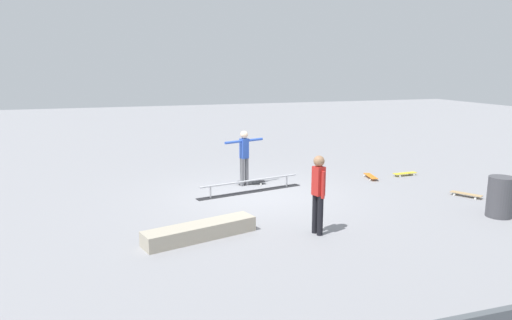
% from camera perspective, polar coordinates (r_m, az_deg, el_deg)
% --- Properties ---
extents(ground_plane, '(60.00, 60.00, 0.00)m').
position_cam_1_polar(ground_plane, '(12.74, 0.15, -4.27)').
color(ground_plane, gray).
extents(grind_rail, '(3.16, 0.90, 0.35)m').
position_cam_1_polar(grind_rail, '(13.00, -0.69, -3.26)').
color(grind_rail, black).
rests_on(grind_rail, ground_plane).
extents(skate_ledge, '(2.42, 1.13, 0.31)m').
position_cam_1_polar(skate_ledge, '(9.65, -6.78, -8.56)').
color(skate_ledge, '#B2A893').
rests_on(skate_ledge, ground_plane).
extents(skater_main, '(1.25, 0.48, 1.61)m').
position_cam_1_polar(skater_main, '(13.54, -1.44, 0.73)').
color(skater_main, slate).
rests_on(skater_main, ground_plane).
extents(skateboard_main, '(0.82, 0.37, 0.09)m').
position_cam_1_polar(skateboard_main, '(13.86, -0.58, -2.66)').
color(skateboard_main, black).
rests_on(skateboard_main, ground_plane).
extents(bystander_red_shirt, '(0.24, 0.38, 1.66)m').
position_cam_1_polar(bystander_red_shirt, '(9.68, 7.57, -3.66)').
color(bystander_red_shirt, black).
rests_on(bystander_red_shirt, ground_plane).
extents(loose_skateboard_yellow, '(0.81, 0.29, 0.09)m').
position_cam_1_polar(loose_skateboard_yellow, '(15.66, 17.63, -1.56)').
color(loose_skateboard_yellow, yellow).
rests_on(loose_skateboard_yellow, ground_plane).
extents(loose_skateboard_orange, '(0.38, 0.82, 0.09)m').
position_cam_1_polar(loose_skateboard_orange, '(14.98, 13.75, -1.92)').
color(loose_skateboard_orange, orange).
rests_on(loose_skateboard_orange, ground_plane).
extents(loose_skateboard_natural, '(0.57, 0.79, 0.09)m').
position_cam_1_polar(loose_skateboard_natural, '(13.75, 24.16, -3.79)').
color(loose_skateboard_natural, tan).
rests_on(loose_skateboard_natural, ground_plane).
extents(trash_bin, '(0.57, 0.57, 0.94)m').
position_cam_1_polar(trash_bin, '(12.20, 27.53, -3.99)').
color(trash_bin, '#47474C').
rests_on(trash_bin, ground_plane).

